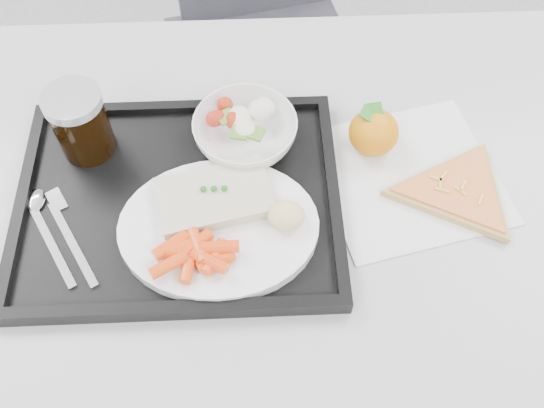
{
  "coord_description": "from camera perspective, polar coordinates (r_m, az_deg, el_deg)",
  "views": [
    {
      "loc": [
        -0.03,
        -0.16,
        1.48
      ],
      "look_at": [
        -0.01,
        0.29,
        0.77
      ],
      "focal_mm": 40.0,
      "sensor_mm": 36.0,
      "label": 1
    }
  ],
  "objects": [
    {
      "name": "dinner_plate",
      "position": [
        0.82,
        -5.03,
        -2.25
      ],
      "size": [
        0.27,
        0.27,
        0.02
      ],
      "color": "white",
      "rests_on": "tray"
    },
    {
      "name": "chair",
      "position": [
        1.46,
        -0.56,
        17.36
      ],
      "size": [
        0.5,
        0.5,
        0.93
      ],
      "color": "#35353C",
      "rests_on": "ground"
    },
    {
      "name": "table",
      "position": [
        0.92,
        0.77,
        -2.61
      ],
      "size": [
        1.2,
        0.8,
        0.75
      ],
      "color": "#B5B5B7",
      "rests_on": "ground"
    },
    {
      "name": "tangerine",
      "position": [
        0.91,
        9.54,
        6.69
      ],
      "size": [
        0.09,
        0.09,
        0.07
      ],
      "color": "#F7A311",
      "rests_on": "napkin"
    },
    {
      "name": "napkin",
      "position": [
        0.91,
        12.75,
        2.57
      ],
      "size": [
        0.3,
        0.29,
        0.0
      ],
      "color": "silver",
      "rests_on": "table"
    },
    {
      "name": "cola_glass",
      "position": [
        0.9,
        -17.6,
        7.36
      ],
      "size": [
        0.08,
        0.08,
        0.11
      ],
      "color": "black",
      "rests_on": "tray"
    },
    {
      "name": "tray",
      "position": [
        0.86,
        -8.7,
        0.25
      ],
      "size": [
        0.45,
        0.35,
        0.03
      ],
      "color": "black",
      "rests_on": "table"
    },
    {
      "name": "pizza_slice",
      "position": [
        0.9,
        17.09,
        1.16
      ],
      "size": [
        0.23,
        0.23,
        0.02
      ],
      "color": "tan",
      "rests_on": "napkin"
    },
    {
      "name": "salad_bowl",
      "position": [
        0.89,
        -2.52,
        6.77
      ],
      "size": [
        0.15,
        0.15,
        0.05
      ],
      "color": "white",
      "rests_on": "tray"
    },
    {
      "name": "fish_fillet",
      "position": [
        0.82,
        -5.43,
        0.65
      ],
      "size": [
        0.17,
        0.12,
        0.03
      ],
      "color": "beige",
      "rests_on": "dinner_plate"
    },
    {
      "name": "cutlery",
      "position": [
        0.88,
        -19.93,
        -1.88
      ],
      "size": [
        0.12,
        0.16,
        0.01
      ],
      "color": "silver",
      "rests_on": "tray"
    },
    {
      "name": "bread_roll",
      "position": [
        0.8,
        1.35,
        -1.1
      ],
      "size": [
        0.06,
        0.05,
        0.03
      ],
      "color": "#D4B080",
      "rests_on": "dinner_plate"
    },
    {
      "name": "salad_contents",
      "position": [
        0.9,
        -2.82,
        8.13
      ],
      "size": [
        0.1,
        0.09,
        0.03
      ],
      "color": "#AC2511",
      "rests_on": "salad_bowl"
    },
    {
      "name": "carrot_pile",
      "position": [
        0.78,
        -7.23,
        -4.65
      ],
      "size": [
        0.11,
        0.07,
        0.03
      ],
      "color": "#ED4512",
      "rests_on": "dinner_plate"
    }
  ]
}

